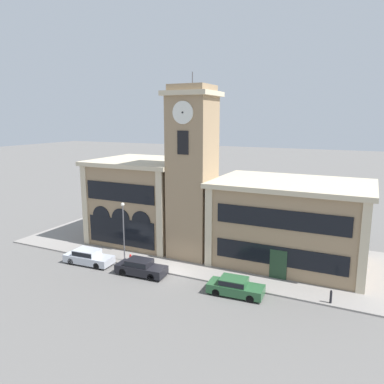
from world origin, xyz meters
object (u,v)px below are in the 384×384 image
at_px(parked_car_mid, 141,267).
at_px(parked_car_far, 235,286).
at_px(bollard, 331,297).
at_px(fire_hydrant, 130,258).
at_px(parked_car_near, 88,256).
at_px(street_lamp, 123,223).

relative_size(parked_car_mid, parked_car_far, 1.03).
relative_size(bollard, fire_hydrant, 1.22).
height_order(parked_car_near, bollard, parked_car_near).
xyz_separation_m(parked_car_near, fire_hydrant, (3.74, 1.76, -0.20)).
xyz_separation_m(parked_car_far, fire_hydrant, (-11.39, 1.76, -0.17)).
relative_size(street_lamp, bollard, 5.56).
bearing_deg(parked_car_near, bollard, 0.88).
bearing_deg(parked_car_far, parked_car_near, 176.73).
bearing_deg(parked_car_near, fire_hydrant, 21.94).
bearing_deg(bollard, parked_car_near, -175.85).
height_order(parked_car_far, bollard, parked_car_far).
xyz_separation_m(parked_car_mid, fire_hydrant, (-2.35, 1.76, -0.20)).
distance_m(parked_car_far, bollard, 7.34).
bearing_deg(street_lamp, fire_hydrant, -13.73).
height_order(parked_car_near, parked_car_mid, parked_car_near).
distance_m(parked_car_far, fire_hydrant, 11.53).
distance_m(parked_car_mid, parked_car_far, 9.05).
height_order(parked_car_mid, parked_car_far, parked_car_mid).
bearing_deg(parked_car_mid, parked_car_far, -3.27).
xyz_separation_m(parked_car_far, street_lamp, (-12.24, 1.97, 3.27)).
bearing_deg(street_lamp, parked_car_mid, -31.65).
xyz_separation_m(parked_car_far, bollard, (7.16, 1.62, -0.08)).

